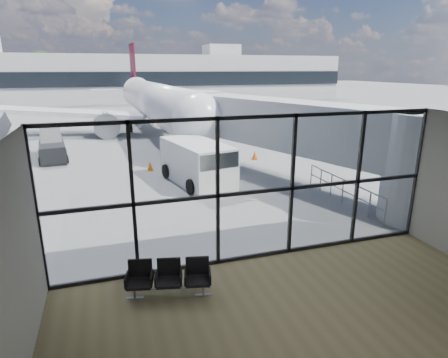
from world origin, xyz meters
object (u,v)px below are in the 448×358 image
seating_row (169,276)px  service_van (198,163)px  airliner (154,101)px  belt_loader (53,150)px

seating_row → service_van: service_van is taller
seating_row → airliner: size_ratio=0.06×
seating_row → service_van: size_ratio=0.42×
seating_row → service_van: 10.02m
airliner → belt_loader: (-8.08, -11.00, -2.03)m
seating_row → airliner: 28.52m
airliner → service_van: size_ratio=6.50×
airliner → service_van: airliner is taller
seating_row → belt_loader: belt_loader is taller
seating_row → airliner: airliner is taller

